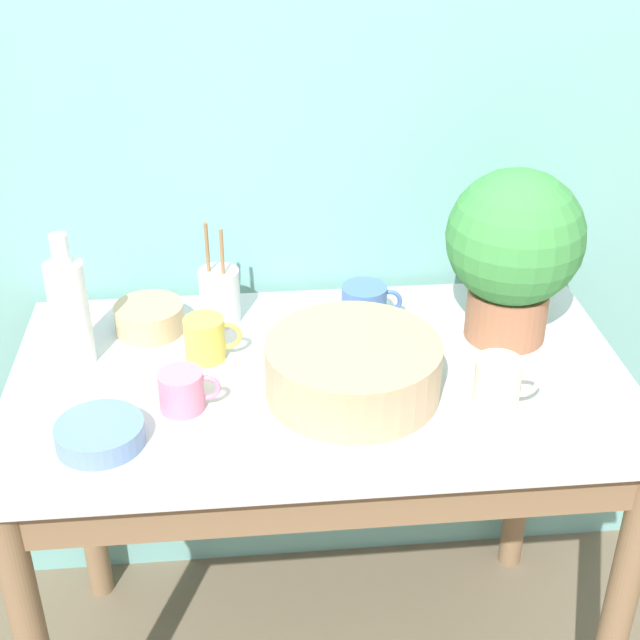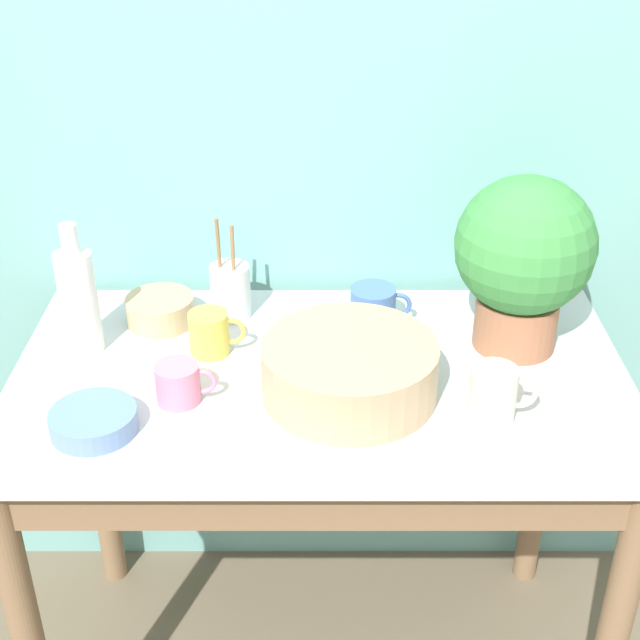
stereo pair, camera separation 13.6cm
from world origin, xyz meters
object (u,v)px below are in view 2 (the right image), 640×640
at_px(potted_plant, 524,255).
at_px(mug_cream, 494,394).
at_px(bowl_small_blue, 94,421).
at_px(mug_blue, 374,307).
at_px(bottle_tall, 79,300).
at_px(mug_pink, 179,383).
at_px(bowl_small_tan, 160,310).
at_px(bowl_wash_large, 350,370).
at_px(utensil_cup, 230,291).
at_px(mug_yellow, 210,333).

relative_size(potted_plant, mug_cream, 2.92).
bearing_deg(bowl_small_blue, mug_blue, 35.92).
relative_size(bottle_tall, mug_blue, 2.12).
distance_m(mug_pink, bowl_small_tan, 0.30).
bearing_deg(bowl_wash_large, potted_plant, 27.57).
distance_m(potted_plant, mug_blue, 0.33).
bearing_deg(bowl_small_blue, bottle_tall, 105.87).
relative_size(mug_pink, bowl_small_blue, 0.74).
bearing_deg(potted_plant, bowl_wash_large, -152.43).
relative_size(bowl_small_tan, utensil_cup, 0.62).
bearing_deg(bottle_tall, bowl_small_tan, 38.37).
height_order(mug_blue, bowl_small_tan, mug_blue).
bearing_deg(potted_plant, bowl_small_blue, -159.90).
distance_m(bowl_small_tan, utensil_cup, 0.15).
xyz_separation_m(potted_plant, bowl_small_blue, (-0.79, -0.29, -0.18)).
relative_size(potted_plant, bowl_small_tan, 2.50).
relative_size(bowl_wash_large, mug_blue, 2.52).
distance_m(mug_yellow, mug_blue, 0.35).
bearing_deg(mug_pink, bowl_small_tan, 105.51).
distance_m(mug_cream, bowl_small_tan, 0.73).
xyz_separation_m(bowl_small_tan, utensil_cup, (0.15, 0.03, 0.03)).
height_order(bottle_tall, mug_blue, bottle_tall).
bearing_deg(utensil_cup, mug_yellow, -100.44).
height_order(mug_cream, bowl_small_blue, mug_cream).
xyz_separation_m(bowl_small_blue, utensil_cup, (0.21, 0.41, 0.04)).
distance_m(bowl_wash_large, bottle_tall, 0.56).
bearing_deg(mug_cream, mug_pink, 174.32).
bearing_deg(potted_plant, bowl_small_tan, 172.96).
bearing_deg(potted_plant, mug_blue, 164.06).
bearing_deg(bowl_small_tan, mug_yellow, -45.01).
relative_size(bottle_tall, mug_yellow, 2.39).
bearing_deg(mug_cream, bottle_tall, 163.20).
relative_size(mug_yellow, mug_pink, 1.01).
xyz_separation_m(bottle_tall, mug_blue, (0.59, 0.10, -0.07)).
distance_m(mug_pink, utensil_cup, 0.33).
xyz_separation_m(mug_yellow, mug_cream, (0.53, -0.22, 0.01)).
bearing_deg(mug_pink, bottle_tall, 140.18).
relative_size(mug_yellow, utensil_cup, 0.50).
bearing_deg(bowl_small_blue, bowl_wash_large, 13.95).
distance_m(bottle_tall, bowl_small_tan, 0.19).
height_order(bowl_wash_large, mug_pink, bowl_wash_large).
bearing_deg(bowl_small_blue, mug_cream, 2.90).
distance_m(potted_plant, bowl_small_blue, 0.86).
xyz_separation_m(bottle_tall, bowl_small_tan, (0.14, 0.11, -0.08)).
relative_size(mug_yellow, mug_cream, 0.93).
height_order(mug_cream, utensil_cup, utensil_cup).
relative_size(bottle_tall, mug_cream, 2.23).
xyz_separation_m(mug_pink, utensil_cup, (0.07, 0.32, 0.02)).
bearing_deg(bowl_small_tan, bowl_small_blue, -98.79).
xyz_separation_m(bottle_tall, mug_cream, (0.78, -0.24, -0.06)).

